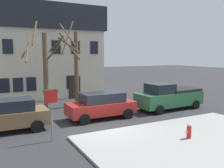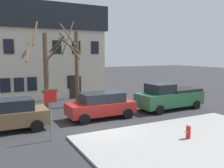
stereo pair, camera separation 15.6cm
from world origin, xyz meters
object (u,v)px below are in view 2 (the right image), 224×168
Objects in this scene: building_main at (40,51)px; car_red_wagon at (101,105)px; tree_bare_mid at (45,66)px; tree_bare_far at (75,65)px; pickup_truck_green at (169,97)px; bicycle_leaning at (19,108)px; car_brown_wagon at (5,115)px; street_sign_pole at (50,105)px; fire_hydrant at (188,131)px.

building_main is 12.49m from car_red_wagon.
car_red_wagon is at bearing -55.56° from tree_bare_mid.
tree_bare_far is at bearing -81.17° from building_main.
pickup_truck_green reaches higher than bicycle_leaning.
car_brown_wagon is 0.84× the size of pickup_truck_green.
building_main is 2.58× the size of car_red_wagon.
pickup_truck_green is at bearing 0.46° from car_brown_wagon.
street_sign_pole is at bearing -145.40° from car_red_wagon.
tree_bare_far reaches higher than street_sign_pole.
building_main reaches higher than car_brown_wagon.
tree_bare_far is at bearing 1.59° from bicycle_leaning.
car_red_wagon is 4.83m from street_sign_pole.
car_red_wagon is at bearing -179.96° from pickup_truck_green.
tree_bare_far is 1.28× the size of pickup_truck_green.
tree_bare_far is at bearing 93.34° from car_red_wagon.
building_main is at bearing 70.13° from car_brown_wagon.
pickup_truck_green is at bearing 15.72° from street_sign_pole.
pickup_truck_green reaches higher than car_brown_wagon.
car_brown_wagon reaches higher than fire_hydrant.
car_brown_wagon is at bearing -179.54° from pickup_truck_green.
fire_hydrant is at bearing -64.23° from tree_bare_mid.
car_red_wagon is 6.09m from fire_hydrant.
building_main reaches higher than pickup_truck_green.
building_main is 18.38m from fire_hydrant.
tree_bare_mid reaches higher than pickup_truck_green.
tree_bare_mid is (-1.28, -7.93, -1.17)m from building_main.
building_main is 1.66× the size of tree_bare_far.
street_sign_pole is at bearing -100.21° from tree_bare_mid.
car_brown_wagon is 1.02× the size of car_red_wagon.
building_main is 15.03m from street_sign_pole.
street_sign_pole is at bearing 152.58° from fire_hydrant.
pickup_truck_green is at bearing -35.50° from tree_bare_far.
bicycle_leaning is (1.21, 4.20, -0.54)m from car_brown_wagon.
tree_bare_mid is 9.56m from pickup_truck_green.
pickup_truck_green is (5.68, 0.00, 0.09)m from car_red_wagon.
street_sign_pole is (-1.20, -6.65, -1.50)m from tree_bare_mid.
tree_bare_mid is at bearing -173.52° from tree_bare_far.
pickup_truck_green is at bearing 0.04° from car_red_wagon.
building_main is 9.32m from bicycle_leaning.
tree_bare_mid is at bearing -4.98° from bicycle_leaning.
bicycle_leaning is at bearing -178.41° from tree_bare_far.
tree_bare_mid is at bearing 115.77° from fire_hydrant.
fire_hydrant is at bearing -79.06° from building_main.
street_sign_pole is (-3.66, -6.93, -1.58)m from tree_bare_far.
fire_hydrant is 0.29× the size of street_sign_pole.
car_red_wagon is 6.15m from bicycle_leaning.
fire_hydrant is (-3.71, -5.75, -0.47)m from pickup_truck_green.
street_sign_pole reaches higher than car_brown_wagon.
car_brown_wagon is 2.57× the size of bicycle_leaning.
building_main is 7.82m from tree_bare_far.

